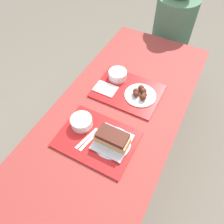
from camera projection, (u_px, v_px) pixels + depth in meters
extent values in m
plane|color=#706656|center=(114.00, 165.00, 1.94)|extent=(12.00, 12.00, 0.00)
cube|color=maroon|center=(115.00, 116.00, 1.36)|extent=(0.76, 1.80, 0.04)
cylinder|color=maroon|center=(123.00, 68.00, 2.19)|extent=(0.07, 0.07, 0.71)
cylinder|color=maroon|center=(186.00, 90.00, 2.01)|extent=(0.07, 0.07, 0.71)
cube|color=maroon|center=(165.00, 55.00, 2.20)|extent=(0.72, 0.28, 0.04)
cylinder|color=maroon|center=(136.00, 63.00, 2.46)|extent=(0.06, 0.06, 0.41)
cylinder|color=maroon|center=(188.00, 81.00, 2.29)|extent=(0.06, 0.06, 0.41)
cube|color=red|center=(97.00, 139.00, 1.23)|extent=(0.43, 0.32, 0.01)
cube|color=red|center=(128.00, 91.00, 1.45)|extent=(0.43, 0.32, 0.01)
cylinder|color=white|center=(82.00, 122.00, 1.26)|extent=(0.13, 0.13, 0.06)
cylinder|color=beige|center=(81.00, 120.00, 1.24)|extent=(0.11, 0.11, 0.01)
cylinder|color=white|center=(112.00, 143.00, 1.20)|extent=(0.21, 0.21, 0.01)
cube|color=silver|center=(112.00, 142.00, 1.20)|extent=(0.19, 0.19, 0.01)
cube|color=tan|center=(112.00, 139.00, 1.17)|extent=(0.19, 0.09, 0.05)
cube|color=#4C1E14|center=(112.00, 136.00, 1.14)|extent=(0.17, 0.09, 0.03)
cube|color=white|center=(87.00, 138.00, 1.22)|extent=(0.05, 0.17, 0.00)
cube|color=white|center=(90.00, 140.00, 1.21)|extent=(0.05, 0.17, 0.00)
cube|color=#3F3F47|center=(102.00, 128.00, 1.26)|extent=(0.04, 0.03, 0.01)
cylinder|color=white|center=(118.00, 75.00, 1.50)|extent=(0.13, 0.13, 0.06)
cylinder|color=beige|center=(118.00, 72.00, 1.48)|extent=(0.11, 0.11, 0.01)
cylinder|color=white|center=(140.00, 95.00, 1.41)|extent=(0.20, 0.20, 0.01)
sphere|color=#562314|center=(144.00, 95.00, 1.39)|extent=(0.04, 0.04, 0.04)
sphere|color=#562314|center=(143.00, 91.00, 1.40)|extent=(0.04, 0.04, 0.04)
sphere|color=#562314|center=(141.00, 88.00, 1.42)|extent=(0.04, 0.04, 0.04)
sphere|color=#562314|center=(136.00, 91.00, 1.40)|extent=(0.04, 0.04, 0.04)
sphere|color=#562314|center=(136.00, 94.00, 1.39)|extent=(0.04, 0.04, 0.04)
sphere|color=#562314|center=(143.00, 97.00, 1.37)|extent=(0.04, 0.04, 0.04)
cube|color=white|center=(105.00, 89.00, 1.45)|extent=(0.15, 0.10, 0.01)
cylinder|color=#477051|center=(172.00, 29.00, 1.96)|extent=(0.35, 0.35, 0.55)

